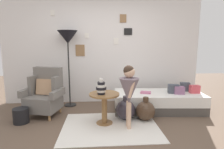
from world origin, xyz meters
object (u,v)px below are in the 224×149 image
side_table (104,102)px  vase_striped (101,88)px  armchair (45,94)px  magazine_basket (21,116)px  person_child (129,89)px  book_on_daybed (146,92)px  daybed (158,101)px  floor_lamp (68,40)px  demijohn_far (145,111)px  demijohn_near (126,110)px

side_table → vase_striped: bearing=-136.9°
armchair → magazine_basket: bearing=-130.4°
person_child → book_on_daybed: bearing=57.9°
side_table → daybed: bearing=27.0°
vase_striped → book_on_daybed: vase_striped is taller
vase_striped → book_on_daybed: 1.19m
vase_striped → floor_lamp: size_ratio=0.16×
vase_striped → side_table: bearing=43.1°
armchair → demijohn_far: 2.05m
daybed → side_table: bearing=-153.0°
floor_lamp → demijohn_near: size_ratio=3.78×
demijohn_near → side_table: bearing=-158.1°
demijohn_far → magazine_basket: 2.33m
daybed → demijohn_near: size_ratio=4.22×
daybed → person_child: person_child is taller
armchair → floor_lamp: bearing=52.0°
vase_striped → demijohn_near: 0.72m
person_child → demijohn_far: 0.71m
side_table → person_child: bearing=-27.2°
daybed → magazine_basket: size_ratio=6.98×
armchair → floor_lamp: (0.42, 0.54, 1.10)m
person_child → demijohn_far: size_ratio=2.43×
armchair → floor_lamp: 1.30m
armchair → side_table: 1.32m
daybed → demijohn_far: 0.66m
armchair → book_on_daybed: armchair is taller
side_table → magazine_basket: 1.57m
daybed → person_child: 1.25m
demijohn_near → person_child: bearing=-90.3°
vase_striped → demijohn_far: (0.84, 0.15, -0.50)m
side_table → demijohn_near: side_table is taller
armchair → side_table: size_ratio=1.69×
person_child → demijohn_near: size_ratio=2.38×
side_table → armchair: bearing=155.6°
floor_lamp → book_on_daybed: floor_lamp is taller
armchair → book_on_daybed: size_ratio=4.41×
armchair → demijohn_near: armchair is taller
floor_lamp → demijohn_near: bearing=-37.4°
vase_striped → demijohn_near: vase_striped is taller
armchair → demijohn_near: 1.68m
daybed → armchair: bearing=-178.4°
floor_lamp → armchair: bearing=-128.0°
daybed → side_table: 1.36m
magazine_basket → demijohn_far: bearing=-1.0°
book_on_daybed → demijohn_far: 0.55m
vase_striped → floor_lamp: bearing=122.7°
side_table → floor_lamp: floor_lamp is taller
person_child → demijohn_far: person_child is taller
demijohn_near → magazine_basket: bearing=-179.3°
vase_striped → daybed: bearing=27.9°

